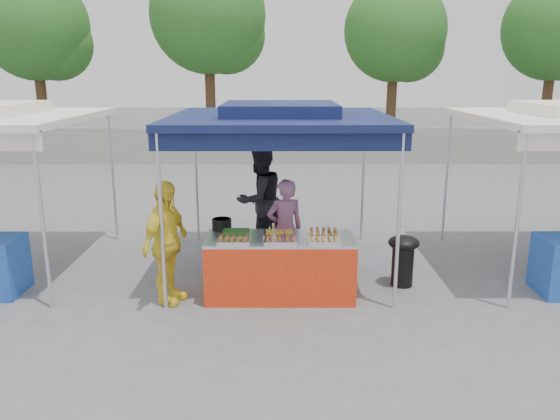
{
  "coord_description": "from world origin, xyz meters",
  "views": [
    {
      "loc": [
        -0.01,
        -7.13,
        3.02
      ],
      "look_at": [
        0.0,
        0.6,
        1.05
      ],
      "focal_mm": 35.0,
      "sensor_mm": 36.0,
      "label": 1
    }
  ],
  "objects_px": {
    "helper_man": "(260,200)",
    "customer_person": "(166,243)",
    "wok_burner": "(403,256)",
    "vendor_table": "(280,267)",
    "vendor_woman": "(285,229)",
    "cooking_pot": "(222,224)"
  },
  "relations": [
    {
      "from": "vendor_table",
      "to": "customer_person",
      "type": "relative_size",
      "value": 1.2
    },
    {
      "from": "wok_burner",
      "to": "customer_person",
      "type": "relative_size",
      "value": 0.45
    },
    {
      "from": "vendor_table",
      "to": "helper_man",
      "type": "height_order",
      "value": "helper_man"
    },
    {
      "from": "vendor_table",
      "to": "vendor_woman",
      "type": "bearing_deg",
      "value": 83.84
    },
    {
      "from": "cooking_pot",
      "to": "vendor_woman",
      "type": "relative_size",
      "value": 0.18
    },
    {
      "from": "vendor_table",
      "to": "cooking_pot",
      "type": "distance_m",
      "value": 1.03
    },
    {
      "from": "vendor_table",
      "to": "wok_burner",
      "type": "xyz_separation_m",
      "value": [
        1.77,
        0.39,
        0.02
      ]
    },
    {
      "from": "helper_man",
      "to": "vendor_woman",
      "type": "bearing_deg",
      "value": 68.21
    },
    {
      "from": "wok_burner",
      "to": "vendor_woman",
      "type": "relative_size",
      "value": 0.5
    },
    {
      "from": "customer_person",
      "to": "helper_man",
      "type": "bearing_deg",
      "value": -8.72
    },
    {
      "from": "wok_burner",
      "to": "helper_man",
      "type": "xyz_separation_m",
      "value": [
        -2.1,
        1.49,
        0.48
      ]
    },
    {
      "from": "vendor_woman",
      "to": "customer_person",
      "type": "distance_m",
      "value": 1.8
    },
    {
      "from": "vendor_table",
      "to": "wok_burner",
      "type": "relative_size",
      "value": 2.66
    },
    {
      "from": "helper_man",
      "to": "customer_person",
      "type": "relative_size",
      "value": 1.11
    },
    {
      "from": "wok_burner",
      "to": "helper_man",
      "type": "height_order",
      "value": "helper_man"
    },
    {
      "from": "vendor_woman",
      "to": "cooking_pot",
      "type": "bearing_deg",
      "value": 1.39
    },
    {
      "from": "vendor_table",
      "to": "wok_burner",
      "type": "bearing_deg",
      "value": 12.48
    },
    {
      "from": "cooking_pot",
      "to": "vendor_woman",
      "type": "bearing_deg",
      "value": 19.75
    },
    {
      "from": "cooking_pot",
      "to": "helper_man",
      "type": "xyz_separation_m",
      "value": [
        0.49,
        1.52,
        -0.0
      ]
    },
    {
      "from": "helper_man",
      "to": "customer_person",
      "type": "height_order",
      "value": "helper_man"
    },
    {
      "from": "wok_burner",
      "to": "cooking_pot",
      "type": "bearing_deg",
      "value": 174.11
    },
    {
      "from": "vendor_table",
      "to": "cooking_pot",
      "type": "height_order",
      "value": "cooking_pot"
    }
  ]
}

